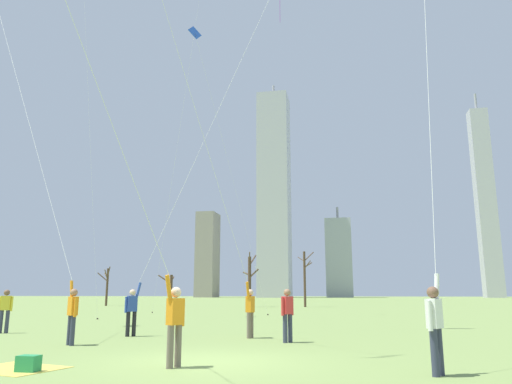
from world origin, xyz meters
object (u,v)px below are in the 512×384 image
object	(u,v)px
picnic_spot	(22,366)
bare_tree_center	(170,288)
kite_flyer_midfield_left_purple	(174,215)
bystander_far_off_by_trees	(5,309)
kite_flyer_midfield_right_teal	(220,207)
kite_flyer_far_back_white	(428,116)
bare_tree_right_of_center	(250,279)
bare_tree_far_right_edge	(107,284)
bystander_watching_nearby	(287,312)
distant_kite_low_near_trees_blue	(203,63)
kite_flyer_foreground_right_orange	(54,238)
kite_flyer_foreground_left_green	(116,160)
bare_tree_leftmost	(305,276)

from	to	relation	value
picnic_spot	bare_tree_center	distance (m)	47.57
kite_flyer_midfield_left_purple	bystander_far_off_by_trees	bearing A→B (deg)	-176.08
kite_flyer_midfield_right_teal	bare_tree_center	size ratio (longest dim) A/B	5.58
bare_tree_center	kite_flyer_far_back_white	bearing A→B (deg)	-62.33
bare_tree_right_of_center	picnic_spot	bearing A→B (deg)	-84.59
kite_flyer_far_back_white	picnic_spot	bearing A→B (deg)	-161.34
kite_flyer_far_back_white	picnic_spot	distance (m)	10.58
kite_flyer_far_back_white	bare_tree_center	xyz separation A→B (m)	(-22.34, 42.60, -3.73)
kite_flyer_far_back_white	picnic_spot	xyz separation A→B (m)	(-8.46, -2.86, -5.68)
bare_tree_far_right_edge	picnic_spot	bearing A→B (deg)	-64.34
bystander_watching_nearby	distant_kite_low_near_trees_blue	bearing A→B (deg)	118.83
picnic_spot	bystander_watching_nearby	bearing A→B (deg)	54.92
kite_flyer_foreground_right_orange	bare_tree_center	bearing A→B (deg)	105.16
picnic_spot	kite_flyer_foreground_left_green	bearing A→B (deg)	-11.96
bare_tree_center	bystander_watching_nearby	bearing A→B (deg)	-64.81
bystander_far_off_by_trees	kite_flyer_midfield_left_purple	bearing A→B (deg)	3.92
kite_flyer_foreground_right_orange	bare_tree_right_of_center	xyz separation A→B (m)	(-1.16, 38.53, -0.22)
kite_flyer_midfield_left_purple	kite_flyer_far_back_white	bearing A→B (deg)	-32.76
kite_flyer_far_back_white	bystander_far_off_by_trees	bearing A→B (deg)	161.39
bystander_far_off_by_trees	bare_tree_center	distance (m)	38.29
kite_flyer_far_back_white	bystander_far_off_by_trees	distance (m)	16.54
bystander_far_off_by_trees	picnic_spot	size ratio (longest dim) A/B	0.77
bystander_watching_nearby	bare_tree_center	distance (m)	43.18
kite_flyer_foreground_right_orange	bystander_far_off_by_trees	xyz separation A→B (m)	(-3.53, 2.64, -2.34)
bystander_far_off_by_trees	distant_kite_low_near_trees_blue	size ratio (longest dim) A/B	0.09
bare_tree_far_right_edge	bystander_watching_nearby	bearing A→B (deg)	-55.94
kite_flyer_midfield_right_teal	kite_flyer_far_back_white	bearing A→B (deg)	-29.53
kite_flyer_midfield_right_teal	kite_flyer_foreground_left_green	distance (m)	6.78
bare_tree_right_of_center	bare_tree_center	size ratio (longest dim) A/B	1.64
bare_tree_leftmost	bare_tree_right_of_center	world-z (taller)	bare_tree_leftmost
bystander_watching_nearby	kite_flyer_foreground_right_orange	bearing A→B (deg)	-171.38
kite_flyer_foreground_left_green	picnic_spot	world-z (taller)	kite_flyer_foreground_left_green
bare_tree_leftmost	kite_flyer_foreground_left_green	bearing A→B (deg)	-89.85
bystander_watching_nearby	kite_flyer_far_back_white	bearing A→B (deg)	-41.71
kite_flyer_far_back_white	bare_tree_right_of_center	bearing A→B (deg)	107.12
kite_flyer_midfield_right_teal	kite_flyer_midfield_left_purple	world-z (taller)	kite_flyer_midfield_right_teal
kite_flyer_foreground_left_green	bare_tree_center	world-z (taller)	kite_flyer_foreground_left_green
picnic_spot	bare_tree_right_of_center	size ratio (longest dim) A/B	0.36
kite_flyer_midfield_left_purple	bare_tree_far_right_edge	world-z (taller)	kite_flyer_midfield_left_purple
kite_flyer_foreground_left_green	kite_flyer_midfield_left_purple	world-z (taller)	kite_flyer_foreground_left_green
kite_flyer_far_back_white	bystander_watching_nearby	bearing A→B (deg)	138.29
bare_tree_leftmost	bare_tree_right_of_center	distance (m)	6.03
kite_flyer_midfield_right_teal	bare_tree_right_of_center	distance (m)	38.00
kite_flyer_midfield_right_teal	kite_flyer_midfield_left_purple	xyz separation A→B (m)	(-2.35, 1.99, 0.11)
kite_flyer_midfield_right_teal	bare_tree_right_of_center	world-z (taller)	kite_flyer_midfield_right_teal
bare_tree_far_right_edge	bare_tree_center	distance (m)	7.79
kite_flyer_foreground_right_orange	bystander_watching_nearby	size ratio (longest dim) A/B	10.52
bystander_far_off_by_trees	bare_tree_leftmost	distance (m)	37.75
kite_flyer_far_back_white	kite_flyer_foreground_right_orange	world-z (taller)	kite_flyer_far_back_white
kite_flyer_foreground_left_green	bare_tree_far_right_edge	xyz separation A→B (m)	(-23.59, 45.47, -1.59)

